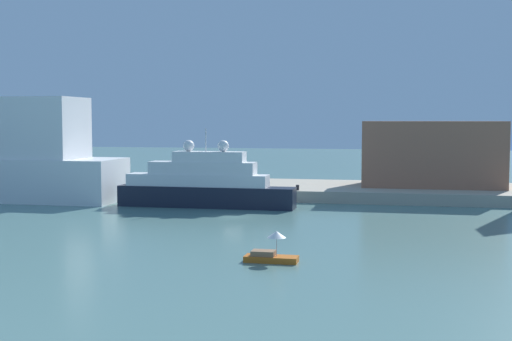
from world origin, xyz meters
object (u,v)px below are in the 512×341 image
(person_figure, at_px, (219,179))
(small_motorboat, at_px, (271,253))
(large_yacht, at_px, (204,185))
(harbor_building, at_px, (433,154))
(parked_car, at_px, (191,181))
(mooring_bollard, at_px, (298,188))

(person_figure, bearing_deg, small_motorboat, -69.94)
(large_yacht, distance_m, person_figure, 14.87)
(harbor_building, height_order, person_figure, harbor_building)
(large_yacht, distance_m, small_motorboat, 37.33)
(small_motorboat, height_order, harbor_building, harbor_building)
(parked_car, distance_m, mooring_bollard, 18.59)
(harbor_building, xyz_separation_m, person_figure, (-32.93, -4.68, -4.18))
(mooring_bollard, bearing_deg, person_figure, 156.44)
(small_motorboat, relative_size, harbor_building, 0.21)
(mooring_bollard, bearing_deg, parked_car, 164.16)
(parked_car, bearing_deg, harbor_building, 8.31)
(small_motorboat, bearing_deg, large_yacht, 115.25)
(harbor_building, bearing_deg, large_yacht, -148.03)
(small_motorboat, bearing_deg, parked_car, 114.93)
(small_motorboat, xyz_separation_m, harbor_building, (15.24, 53.13, 5.92))
(small_motorboat, height_order, parked_car, parked_car)
(parked_car, distance_m, person_figure, 4.53)
(small_motorboat, relative_size, parked_car, 1.10)
(harbor_building, bearing_deg, parked_car, -171.69)
(small_motorboat, height_order, person_figure, person_figure)
(large_yacht, bearing_deg, mooring_bollard, 37.42)
(parked_car, relative_size, mooring_bollard, 5.22)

